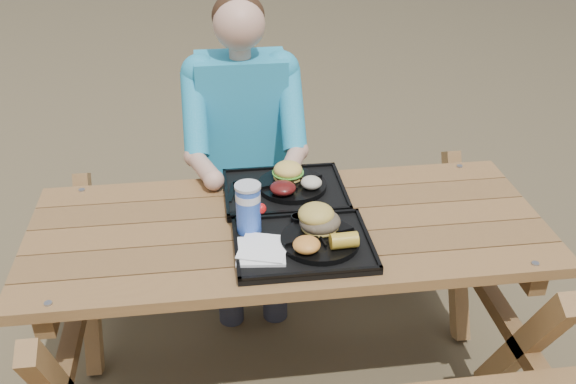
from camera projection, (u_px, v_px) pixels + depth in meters
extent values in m
plane|color=#999999|center=(288.00, 378.00, 2.62)|extent=(60.00, 60.00, 0.00)
cube|color=black|center=(303.00, 246.00, 2.11)|extent=(0.45, 0.35, 0.02)
cube|color=black|center=(285.00, 192.00, 2.42)|extent=(0.45, 0.35, 0.02)
cylinder|color=black|center=(320.00, 240.00, 2.10)|extent=(0.26, 0.26, 0.02)
cylinder|color=black|center=(292.00, 185.00, 2.42)|extent=(0.26, 0.26, 0.02)
cube|color=white|center=(261.00, 251.00, 2.05)|extent=(0.17, 0.17, 0.02)
cylinder|color=blue|center=(248.00, 209.00, 2.13)|extent=(0.08, 0.08, 0.17)
cylinder|color=black|center=(298.00, 219.00, 2.20)|extent=(0.05, 0.05, 0.03)
cylinder|color=yellow|center=(318.00, 218.00, 2.21)|extent=(0.06, 0.06, 0.03)
ellipsoid|color=gold|center=(307.00, 245.00, 2.02)|extent=(0.09, 0.09, 0.04)
cube|color=black|center=(237.00, 190.00, 2.40)|extent=(0.03, 0.14, 0.01)
ellipsoid|color=#541110|center=(283.00, 188.00, 2.34)|extent=(0.10, 0.10, 0.04)
ellipsoid|color=beige|center=(311.00, 183.00, 2.37)|extent=(0.08, 0.08, 0.04)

